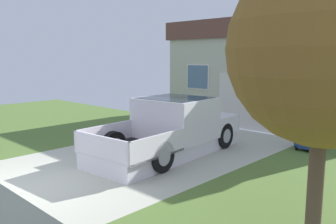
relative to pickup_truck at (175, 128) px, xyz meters
name	(u,v)px	position (x,y,z in m)	size (l,w,h in m)	color
pickup_truck	(175,128)	(0.00, 0.00, 0.00)	(2.44, 5.18, 1.66)	silver
person_with_hat	(159,114)	(-1.38, 0.69, 0.20)	(0.43, 0.43, 1.60)	black
handbag	(157,139)	(-1.21, 0.46, -0.60)	(0.39, 0.15, 0.44)	brown
house_with_garage	(282,71)	(-0.11, 7.13, 1.51)	(9.06, 5.48, 4.43)	#B7B9A1
wheeled_trash_bin	(308,131)	(2.81, 3.05, -0.14)	(0.60, 0.72, 1.10)	navy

